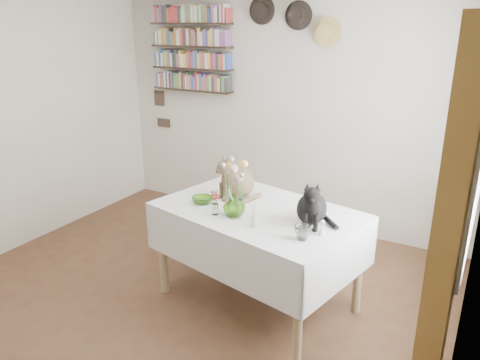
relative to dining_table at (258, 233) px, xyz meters
The scene contains 15 objects.
room 1.05m from the dining_table, 130.34° to the right, with size 4.08×4.58×2.58m.
curtain 1.65m from the dining_table, 28.85° to the right, with size 0.12×0.38×2.10m, color brown.
dining_table is the anchor object (origin of this frame).
tabby_cat 0.48m from the dining_table, 146.96° to the left, with size 0.24×0.30×0.36m, color brown, non-canonical shape.
black_cat 0.57m from the dining_table, ahead, with size 0.23×0.29×0.34m, color black, non-canonical shape.
flower_vase 0.35m from the dining_table, 116.70° to the right, with size 0.16×0.16×0.17m, color #8CD041.
green_bowl 0.50m from the dining_table, 167.66° to the right, with size 0.16×0.16×0.05m, color #8CD041.
drinking_glass 0.63m from the dining_table, 32.91° to the right, with size 0.11×0.11×0.10m, color white.
candlestick 0.40m from the dining_table, 67.43° to the right, with size 0.05×0.05×0.17m.
berry_jar 0.44m from the dining_table, 134.87° to the right, with size 0.05×0.05×0.20m.
porcelain_figurine 0.65m from the dining_table, 17.84° to the right, with size 0.06×0.06×0.11m.
flower_bouquet 0.58m from the dining_table, 117.70° to the right, with size 0.17×0.13×0.39m.
bookshelf_unit 2.56m from the dining_table, 136.95° to the left, with size 1.00×0.16×0.91m.
wall_hats 2.24m from the dining_table, 105.09° to the left, with size 0.98×0.09×0.48m.
wall_art_plaques 2.74m from the dining_table, 143.56° to the left, with size 0.21×0.02×0.44m.
Camera 1 is at (2.02, -2.29, 2.16)m, focal length 35.00 mm.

